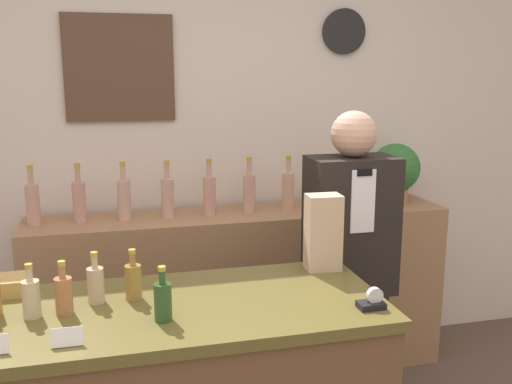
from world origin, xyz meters
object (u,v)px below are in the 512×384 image
shopkeeper (349,280)px  tape_dispenser (372,302)px  potted_plant (395,170)px  paper_bag (323,232)px

shopkeeper → tape_dispenser: (-0.23, -0.71, 0.20)m
potted_plant → tape_dispenser: size_ratio=4.02×
shopkeeper → potted_plant: shopkeeper is taller
paper_bag → tape_dispenser: (0.02, -0.41, -0.13)m
shopkeeper → potted_plant: size_ratio=4.39×
paper_bag → tape_dispenser: size_ratio=3.42×
shopkeeper → paper_bag: bearing=-130.0°
potted_plant → tape_dispenser: potted_plant is taller
paper_bag → potted_plant: bearing=50.1°
potted_plant → paper_bag: potted_plant is taller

